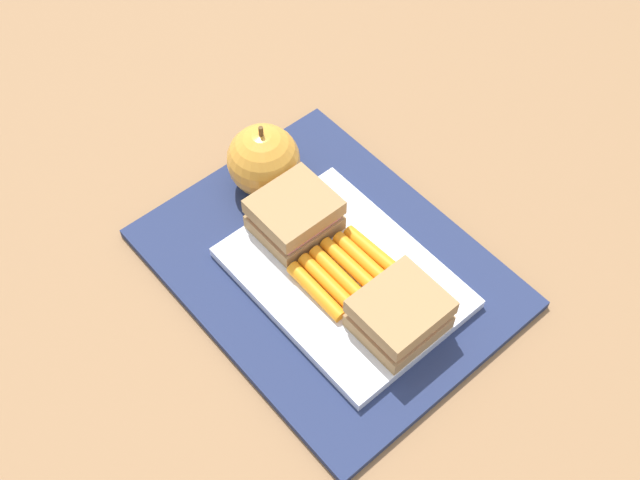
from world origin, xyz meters
TOP-DOWN VIEW (x-y plane):
  - ground_plane at (0.00, 0.00)m, footprint 2.40×2.40m
  - lunchbag_mat at (0.00, 0.00)m, footprint 0.36×0.28m
  - food_tray at (-0.03, 0.00)m, footprint 0.23×0.17m
  - sandwich_half_left at (-0.10, 0.00)m, footprint 0.07×0.08m
  - sandwich_half_right at (0.05, 0.00)m, footprint 0.07×0.08m
  - carrot_sticks_bundle at (-0.02, -0.00)m, footprint 0.08×0.09m
  - apple at (0.13, -0.02)m, footprint 0.08×0.08m

SIDE VIEW (x-z plane):
  - ground_plane at x=0.00m, z-range 0.00..0.00m
  - lunchbag_mat at x=0.00m, z-range 0.00..0.01m
  - food_tray at x=-0.03m, z-range 0.01..0.02m
  - carrot_sticks_bundle at x=-0.02m, z-range 0.02..0.04m
  - sandwich_half_left at x=-0.10m, z-range 0.02..0.07m
  - sandwich_half_right at x=0.05m, z-range 0.02..0.07m
  - apple at x=0.13m, z-range 0.00..0.10m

